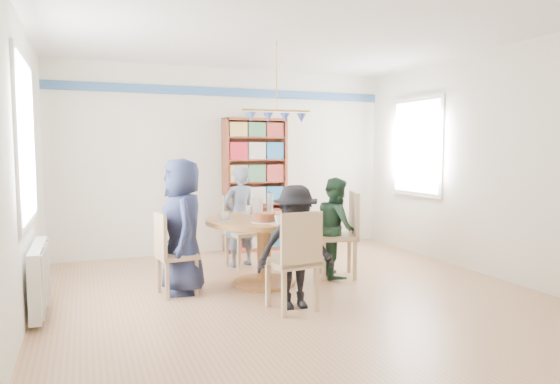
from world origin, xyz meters
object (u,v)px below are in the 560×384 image
chair_far (241,227)px  chair_near (296,257)px  dining_table (264,235)px  chair_left (170,250)px  radiator (39,277)px  bookshelf (255,186)px  person_far (239,216)px  chair_right (344,230)px  person_right (336,227)px  person_near (296,247)px  person_left (183,226)px

chair_far → chair_near: (-0.07, -1.98, 0.02)m
dining_table → chair_left: chair_left is taller
radiator → chair_far: size_ratio=1.08×
chair_far → chair_near: chair_near is taller
dining_table → bookshelf: bearing=74.4°
chair_left → person_far: size_ratio=0.66×
radiator → chair_left: size_ratio=1.16×
dining_table → chair_far: (0.03, 0.98, -0.05)m
chair_near → chair_left: bearing=136.4°
dining_table → person_far: bearing=90.2°
chair_left → person_far: person_far is taller
radiator → person_far: person_far is taller
chair_left → chair_far: chair_far is taller
chair_right → bookshelf: bookshelf is taller
dining_table → chair_right: chair_right is taller
radiator → person_far: size_ratio=0.77×
chair_near → bookshelf: bookshelf is taller
dining_table → chair_right: bearing=-1.3°
person_right → person_near: 1.30m
dining_table → chair_near: chair_near is taller
radiator → person_left: 1.43m
dining_table → person_near: bearing=-90.2°
chair_far → person_far: person_far is taller
radiator → person_near: 2.38m
chair_right → dining_table: bearing=178.7°
chair_far → person_far: size_ratio=0.71×
person_far → dining_table: bearing=73.0°
radiator → chair_right: 3.29m
dining_table → chair_left: 1.05m
chair_left → person_left: size_ratio=0.61×
person_far → person_near: 1.84m
person_far → bookshelf: bookshelf is taller
radiator → chair_near: bearing=-19.4°
radiator → bookshelf: (2.78, 2.04, 0.62)m
person_right → chair_far: bearing=57.5°
dining_table → chair_left: (-1.05, -0.04, -0.08)m
dining_table → person_near: person_near is taller
chair_left → chair_near: bearing=-43.6°
dining_table → person_right: person_right is taller
chair_near → person_far: size_ratio=0.73×
chair_right → person_near: (-1.01, -0.88, 0.03)m
chair_right → radiator: bearing=-176.6°
person_near → dining_table: bearing=94.6°
dining_table → chair_far: bearing=88.3°
chair_far → chair_right: bearing=-45.8°
person_left → person_far: size_ratio=1.09×
chair_far → person_far: 0.15m
person_right → chair_near: bearing=151.2°
chair_left → chair_far: bearing=43.4°
chair_right → person_right: size_ratio=0.86×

